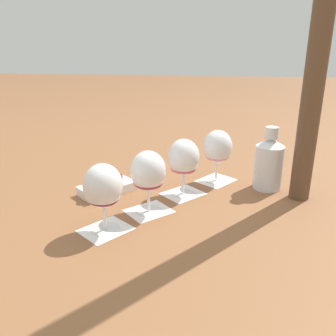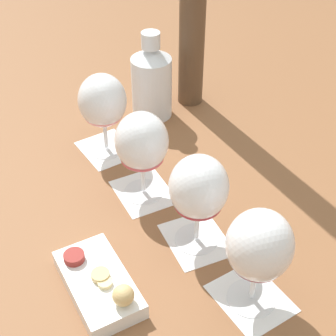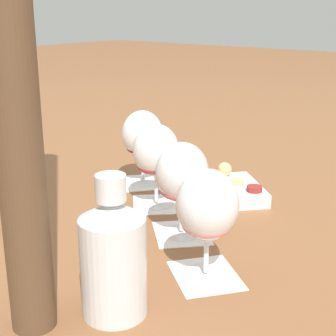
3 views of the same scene
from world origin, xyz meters
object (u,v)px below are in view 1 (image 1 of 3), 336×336
at_px(wine_glass_2, 148,174).
at_px(wine_glass_3, 103,189).
at_px(umbrella_pole, 324,12).
at_px(wine_glass_0, 217,149).
at_px(ceramic_vase, 269,162).
at_px(snack_dish, 106,188).
at_px(wine_glass_1, 184,160).

xyz_separation_m(wine_glass_2, wine_glass_3, (0.09, 0.12, -0.00)).
xyz_separation_m(wine_glass_3, umbrella_pole, (-0.53, -0.27, 0.41)).
bearing_deg(wine_glass_3, umbrella_pole, -152.94).
bearing_deg(wine_glass_0, wine_glass_3, 53.64).
distance_m(ceramic_vase, snack_dish, 0.52).
bearing_deg(ceramic_vase, umbrella_pole, 144.03).
bearing_deg(wine_glass_3, snack_dish, -73.79).
distance_m(wine_glass_1, wine_glass_3, 0.30).
distance_m(wine_glass_0, wine_glass_2, 0.32).
height_order(wine_glass_0, ceramic_vase, ceramic_vase).
xyz_separation_m(snack_dish, umbrella_pole, (-0.59, -0.04, 0.50)).
xyz_separation_m(wine_glass_0, ceramic_vase, (-0.16, 0.04, -0.03)).
height_order(wine_glass_2, umbrella_pole, umbrella_pole).
relative_size(wine_glass_3, ceramic_vase, 0.86).
bearing_deg(umbrella_pole, wine_glass_2, 19.22).
bearing_deg(ceramic_vase, wine_glass_1, 17.67).
bearing_deg(wine_glass_0, umbrella_pole, 157.24).
bearing_deg(umbrella_pole, snack_dish, 4.19).
distance_m(wine_glass_2, ceramic_vase, 0.41).
height_order(wine_glass_0, wine_glass_3, same).
bearing_deg(ceramic_vase, wine_glass_2, 31.83).
xyz_separation_m(wine_glass_2, snack_dish, (0.16, -0.11, -0.10)).
bearing_deg(wine_glass_3, ceramic_vase, -142.77).
bearing_deg(umbrella_pole, wine_glass_0, -22.76).
relative_size(wine_glass_3, snack_dish, 0.94).
height_order(wine_glass_2, ceramic_vase, ceramic_vase).
relative_size(ceramic_vase, umbrella_pole, 0.19).
xyz_separation_m(wine_glass_3, snack_dish, (0.07, -0.23, -0.10)).
distance_m(ceramic_vase, umbrella_pole, 0.45).
relative_size(ceramic_vase, snack_dish, 1.09).
bearing_deg(umbrella_pole, ceramic_vase, -35.97).
distance_m(wine_glass_1, wine_glass_2, 0.16).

